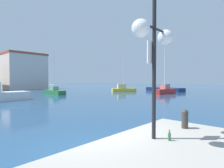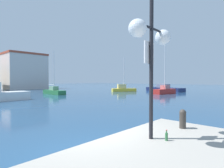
{
  "view_description": "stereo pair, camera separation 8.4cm",
  "coord_description": "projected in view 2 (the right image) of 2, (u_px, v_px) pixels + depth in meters",
  "views": [
    {
      "loc": [
        -3.66,
        -4.29,
        2.36
      ],
      "look_at": [
        19.05,
        16.85,
        1.66
      ],
      "focal_mm": 29.0,
      "sensor_mm": 36.0,
      "label": 1
    },
    {
      "loc": [
        -3.6,
        -4.35,
        2.36
      ],
      "look_at": [
        19.05,
        16.85,
        1.66
      ],
      "focal_mm": 29.0,
      "sensor_mm": 36.0,
      "label": 2
    }
  ],
  "objects": [
    {
      "name": "sailboat_red_behind_lamppost",
      "position": [
        165.0,
        91.0,
        30.53
      ],
      "size": [
        4.59,
        2.07,
        6.53
      ],
      "color": "#B22823",
      "rests_on": "water"
    },
    {
      "name": "mooring_bollard",
      "position": [
        183.0,
        118.0,
        5.58
      ],
      "size": [
        0.2,
        0.2,
        0.59
      ],
      "color": "#38332D",
      "rests_on": "pier_quay"
    },
    {
      "name": "harbor_office",
      "position": [
        23.0,
        71.0,
        47.9
      ],
      "size": [
        9.6,
        9.96,
        9.22
      ],
      "color": "beige",
      "rests_on": "ground"
    },
    {
      "name": "sailboat_navy_distant_east",
      "position": [
        164.0,
        89.0,
        38.13
      ],
      "size": [
        4.0,
        8.52,
        11.98
      ],
      "color": "#19234C",
      "rests_on": "water"
    },
    {
      "name": "lamppost",
      "position": [
        151.0,
        37.0,
        4.54
      ],
      "size": [
        1.63,
        0.43,
        4.18
      ],
      "color": "black",
      "rests_on": "pier_quay"
    },
    {
      "name": "bottle",
      "position": [
        166.0,
        136.0,
        4.45
      ],
      "size": [
        0.07,
        0.07,
        0.27
      ],
      "color": "#2D6B3D",
      "rests_on": "pier_quay"
    },
    {
      "name": "sailboat_green_distant_north",
      "position": [
        54.0,
        91.0,
        29.92
      ],
      "size": [
        1.55,
        5.34,
        7.05
      ],
      "color": "#28703D",
      "rests_on": "water"
    },
    {
      "name": "water",
      "position": [
        82.0,
        94.0,
        30.27
      ],
      "size": [
        160.0,
        160.0,
        0.0
      ],
      "primitive_type": "plane",
      "color": "navy",
      "rests_on": "ground"
    },
    {
      "name": "sailboat_yellow_outer_mooring",
      "position": [
        123.0,
        89.0,
        36.86
      ],
      "size": [
        4.87,
        3.83,
        7.0
      ],
      "color": "gold",
      "rests_on": "water"
    }
  ]
}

